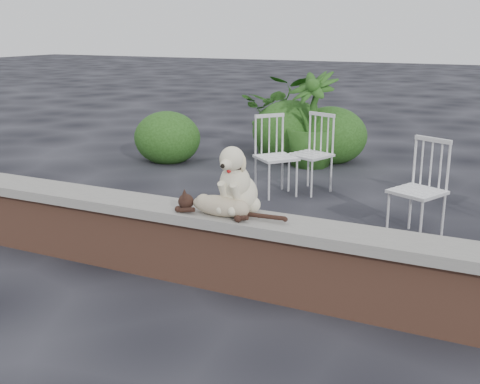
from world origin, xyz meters
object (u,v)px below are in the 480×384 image
at_px(chair_d, 417,190).
at_px(potted_plant_a, 279,115).
at_px(chair_a, 276,156).
at_px(dog, 239,178).
at_px(chair_b, 311,154).
at_px(potted_plant_b, 311,120).
at_px(cat, 220,205).

relative_size(chair_d, potted_plant_a, 0.76).
xyz_separation_m(chair_d, potted_plant_a, (-2.60, 2.94, 0.15)).
relative_size(chair_d, chair_a, 1.00).
distance_m(dog, chair_b, 2.83).
bearing_deg(chair_b, potted_plant_b, 130.00).
xyz_separation_m(potted_plant_a, potted_plant_b, (0.69, -0.51, 0.05)).
bearing_deg(potted_plant_b, chair_b, -70.75).
height_order(chair_b, chair_d, same).
relative_size(cat, chair_d, 1.09).
xyz_separation_m(dog, cat, (-0.08, -0.15, -0.18)).
height_order(cat, potted_plant_a, potted_plant_a).
bearing_deg(dog, potted_plant_b, 103.20).
xyz_separation_m(cat, potted_plant_b, (-0.78, 4.23, 0.00)).
distance_m(dog, chair_d, 1.99).
distance_m(chair_d, chair_a, 1.93).
relative_size(chair_b, chair_a, 1.00).
bearing_deg(potted_plant_a, chair_b, -57.67).
xyz_separation_m(dog, chair_d, (1.04, 1.65, -0.38)).
distance_m(potted_plant_a, potted_plant_b, 0.86).
distance_m(cat, potted_plant_a, 4.96).
relative_size(chair_b, potted_plant_a, 0.76).
xyz_separation_m(chair_b, chair_a, (-0.31, -0.31, 0.00)).
relative_size(chair_a, potted_plant_a, 0.76).
bearing_deg(potted_plant_a, dog, -71.26).
xyz_separation_m(chair_d, potted_plant_b, (-1.90, 2.43, 0.20)).
relative_size(dog, potted_plant_b, 0.40).
bearing_deg(chair_a, potted_plant_b, 45.29).
bearing_deg(chair_b, chair_d, -17.03).
xyz_separation_m(chair_b, potted_plant_b, (-0.46, 1.31, 0.20)).
xyz_separation_m(chair_b, potted_plant_a, (-1.15, 1.82, 0.15)).
distance_m(chair_a, potted_plant_b, 1.64).
height_order(dog, chair_b, dog).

